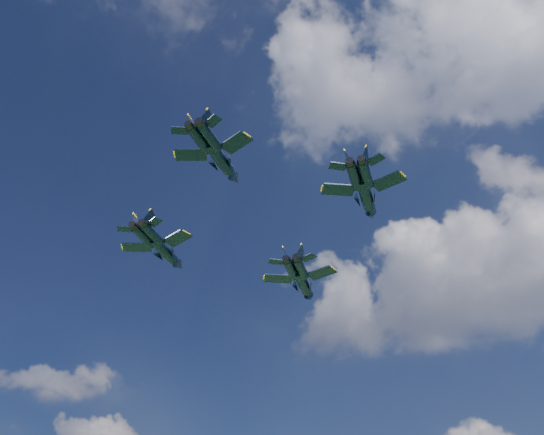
{
  "coord_description": "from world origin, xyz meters",
  "views": [
    {
      "loc": [
        46.62,
        -64.66,
        3.41
      ],
      "look_at": [
        6.35,
        5.66,
        59.24
      ],
      "focal_mm": 45.0,
      "sensor_mm": 36.0,
      "label": 1
    }
  ],
  "objects_px": {
    "jet_lead": "(303,283)",
    "jet_left": "(165,250)",
    "jet_right": "(366,195)",
    "jet_slot": "(221,159)"
  },
  "relations": [
    {
      "from": "jet_lead",
      "to": "jet_left",
      "type": "xyz_separation_m",
      "value": [
        -12.25,
        -21.49,
        -1.43
      ]
    },
    {
      "from": "jet_lead",
      "to": "jet_left",
      "type": "distance_m",
      "value": 24.78
    },
    {
      "from": "jet_lead",
      "to": "jet_left",
      "type": "height_order",
      "value": "jet_lead"
    },
    {
      "from": "jet_lead",
      "to": "jet_right",
      "type": "relative_size",
      "value": 1.03
    },
    {
      "from": "jet_left",
      "to": "jet_right",
      "type": "relative_size",
      "value": 0.95
    },
    {
      "from": "jet_left",
      "to": "jet_right",
      "type": "distance_m",
      "value": 31.13
    },
    {
      "from": "jet_right",
      "to": "jet_slot",
      "type": "bearing_deg",
      "value": -139.53
    },
    {
      "from": "jet_lead",
      "to": "jet_right",
      "type": "height_order",
      "value": "jet_right"
    },
    {
      "from": "jet_lead",
      "to": "jet_right",
      "type": "xyz_separation_m",
      "value": [
        18.12,
        -15.36,
        1.63
      ]
    },
    {
      "from": "jet_slot",
      "to": "jet_lead",
      "type": "bearing_deg",
      "value": 91.29
    }
  ]
}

